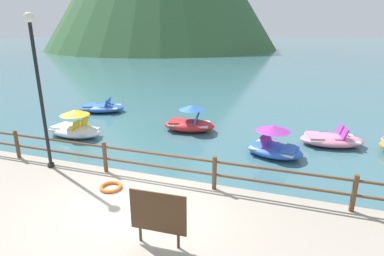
{
  "coord_description": "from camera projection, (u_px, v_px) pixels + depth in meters",
  "views": [
    {
      "loc": [
        3.58,
        -5.93,
        4.64
      ],
      "look_at": [
        -0.1,
        5.0,
        0.9
      ],
      "focal_mm": 29.6,
      "sensor_mm": 36.0,
      "label": 1
    }
  ],
  "objects": [
    {
      "name": "dock_railing",
      "position": [
        156.0,
        161.0,
        8.97
      ],
      "size": [
        23.92,
        0.12,
        0.95
      ],
      "color": "brown",
      "rests_on": "promenade_dock"
    },
    {
      "name": "pedal_boat_3",
      "position": [
        189.0,
        123.0,
        14.49
      ],
      "size": [
        2.5,
        1.57,
        1.24
      ],
      "color": "red",
      "rests_on": "ground"
    },
    {
      "name": "ground_plane",
      "position": [
        273.0,
        61.0,
        43.93
      ],
      "size": [
        200.0,
        200.0,
        0.0
      ],
      "primitive_type": "plane",
      "color": "#3D6B75"
    },
    {
      "name": "pedal_boat_4",
      "position": [
        74.0,
        128.0,
        13.81
      ],
      "size": [
        2.57,
        1.45,
        1.21
      ],
      "color": "white",
      "rests_on": "ground"
    },
    {
      "name": "pedal_boat_1",
      "position": [
        274.0,
        146.0,
        11.71
      ],
      "size": [
        2.35,
        1.77,
        1.18
      ],
      "color": "blue",
      "rests_on": "ground"
    },
    {
      "name": "sign_board",
      "position": [
        158.0,
        213.0,
        6.22
      ],
      "size": [
        1.18,
        0.1,
        1.19
      ],
      "color": "beige",
      "rests_on": "promenade_dock"
    },
    {
      "name": "pedal_boat_6",
      "position": [
        331.0,
        140.0,
        12.81
      ],
      "size": [
        2.68,
        1.84,
        0.81
      ],
      "color": "pink",
      "rests_on": "ground"
    },
    {
      "name": "pedal_boat_0",
      "position": [
        102.0,
        108.0,
        17.79
      ],
      "size": [
        2.77,
        2.05,
        0.8
      ],
      "color": "blue",
      "rests_on": "ground"
    },
    {
      "name": "lamp_post",
      "position": [
        38.0,
        80.0,
        9.13
      ],
      "size": [
        0.28,
        0.28,
        4.6
      ],
      "color": "black",
      "rests_on": "promenade_dock"
    },
    {
      "name": "life_ring",
      "position": [
        111.0,
        187.0,
        8.63
      ],
      "size": [
        0.61,
        0.61,
        0.09
      ],
      "primitive_type": "torus",
      "color": "orange",
      "rests_on": "promenade_dock"
    }
  ]
}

